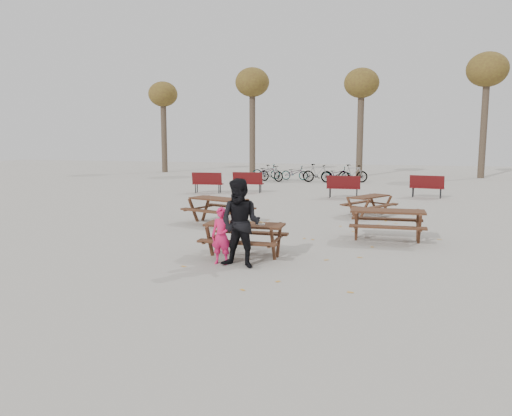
% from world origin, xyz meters
% --- Properties ---
extents(ground, '(80.00, 80.00, 0.00)m').
position_xyz_m(ground, '(0.00, 0.00, 0.00)').
color(ground, gray).
rests_on(ground, ground).
extents(main_picnic_table, '(1.80, 1.45, 0.78)m').
position_xyz_m(main_picnic_table, '(0.00, 0.00, 0.59)').
color(main_picnic_table, '#342013').
rests_on(main_picnic_table, ground).
extents(food_tray, '(0.18, 0.11, 0.03)m').
position_xyz_m(food_tray, '(0.40, -0.06, 0.79)').
color(food_tray, white).
rests_on(food_tray, main_picnic_table).
extents(bread_roll, '(0.14, 0.06, 0.05)m').
position_xyz_m(bread_roll, '(0.40, -0.06, 0.83)').
color(bread_roll, tan).
rests_on(bread_roll, food_tray).
extents(soda_bottle, '(0.07, 0.07, 0.17)m').
position_xyz_m(soda_bottle, '(0.15, -0.14, 0.85)').
color(soda_bottle, silver).
rests_on(soda_bottle, main_picnic_table).
extents(child, '(0.46, 0.31, 1.25)m').
position_xyz_m(child, '(-0.29, -0.80, 0.63)').
color(child, '#DC1B58').
rests_on(child, ground).
extents(adult, '(1.00, 0.83, 1.90)m').
position_xyz_m(adult, '(0.19, -0.95, 0.95)').
color(adult, black).
rests_on(adult, ground).
extents(picnic_table_east, '(1.97, 1.60, 0.83)m').
position_xyz_m(picnic_table_east, '(3.17, 2.70, 0.41)').
color(picnic_table_east, '#342013').
rests_on(picnic_table_east, ground).
extents(picnic_table_north, '(2.30, 2.07, 0.82)m').
position_xyz_m(picnic_table_north, '(-2.08, 4.04, 0.41)').
color(picnic_table_north, '#342013').
rests_on(picnic_table_north, ground).
extents(picnic_table_far, '(1.99, 2.10, 0.71)m').
position_xyz_m(picnic_table_far, '(2.51, 6.88, 0.36)').
color(picnic_table_far, '#342013').
rests_on(picnic_table_far, ground).
extents(park_bench_row, '(11.94, 1.77, 1.03)m').
position_xyz_m(park_bench_row, '(-0.81, 12.50, 0.52)').
color(park_bench_row, '#5A1213').
rests_on(park_bench_row, ground).
extents(bicycle_row, '(7.59, 2.59, 1.11)m').
position_xyz_m(bicycle_row, '(-1.92, 19.94, 0.51)').
color(bicycle_row, black).
rests_on(bicycle_row, ground).
extents(tree_row, '(32.17, 3.52, 8.26)m').
position_xyz_m(tree_row, '(0.90, 25.15, 6.19)').
color(tree_row, '#382B21').
rests_on(tree_row, ground).
extents(fallen_leaves, '(11.00, 11.00, 0.01)m').
position_xyz_m(fallen_leaves, '(0.50, 2.50, 0.00)').
color(fallen_leaves, gold).
rests_on(fallen_leaves, ground).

